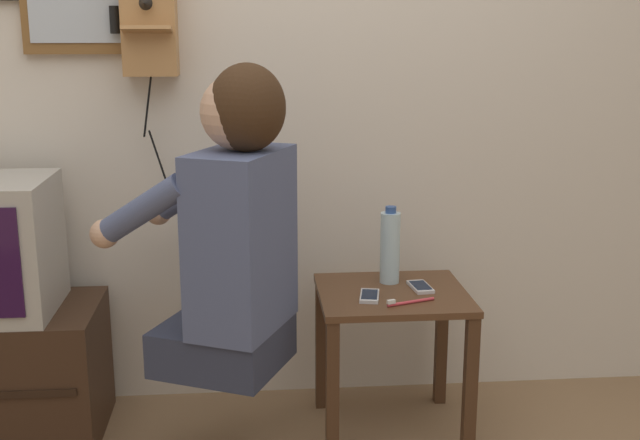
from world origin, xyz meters
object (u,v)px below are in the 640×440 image
object	(u,v)px
cell_phone_held	(370,296)
water_bottle	(390,247)
wall_phone_antique	(148,11)
toothbrush	(407,302)
cell_phone_spare	(420,287)
person	(233,225)

from	to	relation	value
cell_phone_held	water_bottle	distance (m)	0.22
wall_phone_antique	toothbrush	size ratio (longest dim) A/B	5.10
cell_phone_spare	toothbrush	distance (m)	0.17
person	cell_phone_held	bearing A→B (deg)	-50.75
person	toothbrush	distance (m)	0.61
cell_phone_held	water_bottle	bearing A→B (deg)	70.14
cell_phone_held	wall_phone_antique	bearing A→B (deg)	164.82
wall_phone_antique	water_bottle	bearing A→B (deg)	-13.24
cell_phone_held	cell_phone_spare	xyz separation A→B (m)	(0.18, 0.08, 0.00)
water_bottle	toothbrush	xyz separation A→B (m)	(0.02, -0.23, -0.12)
cell_phone_held	water_bottle	world-z (taller)	water_bottle
cell_phone_held	person	bearing A→B (deg)	-154.70
wall_phone_antique	water_bottle	distance (m)	1.13
cell_phone_held	toothbrush	world-z (taller)	toothbrush
water_bottle	wall_phone_antique	bearing A→B (deg)	166.76
person	water_bottle	xyz separation A→B (m)	(0.52, 0.27, -0.15)
toothbrush	cell_phone_spare	bearing A→B (deg)	-45.47
person	water_bottle	distance (m)	0.61
cell_phone_held	cell_phone_spare	distance (m)	0.20
person	cell_phone_spare	bearing A→B (deg)	-48.17
wall_phone_antique	person	bearing A→B (deg)	-59.02
person	wall_phone_antique	world-z (taller)	wall_phone_antique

